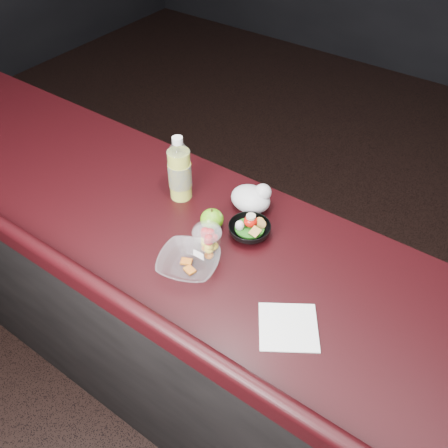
% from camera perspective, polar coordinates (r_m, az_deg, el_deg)
% --- Properties ---
extents(room_shell, '(8.00, 8.00, 8.00)m').
position_cam_1_polar(room_shell, '(0.97, -13.01, 22.10)').
color(room_shell, black).
rests_on(room_shell, ground).
extents(counter, '(4.06, 0.71, 1.02)m').
position_cam_1_polar(counter, '(2.00, -0.82, -12.65)').
color(counter, black).
rests_on(counter, ground).
extents(lemonade_bottle, '(0.08, 0.08, 0.25)m').
position_cam_1_polar(lemonade_bottle, '(1.73, -5.08, 5.86)').
color(lemonade_bottle, gold).
rests_on(lemonade_bottle, counter).
extents(fruit_cup, '(0.09, 0.09, 0.13)m').
position_cam_1_polar(fruit_cup, '(1.52, -1.93, -1.98)').
color(fruit_cup, white).
rests_on(fruit_cup, counter).
extents(green_apple, '(0.08, 0.08, 0.08)m').
position_cam_1_polar(green_apple, '(1.64, -1.39, 0.53)').
color(green_apple, '#3A890F').
rests_on(green_apple, counter).
extents(plastic_bag, '(0.14, 0.12, 0.10)m').
position_cam_1_polar(plastic_bag, '(1.71, 3.23, 2.98)').
color(plastic_bag, silver).
rests_on(plastic_bag, counter).
extents(snack_bowl, '(0.16, 0.16, 0.08)m').
position_cam_1_polar(snack_bowl, '(1.62, 2.91, -0.59)').
color(snack_bowl, black).
rests_on(snack_bowl, counter).
extents(takeout_bowl, '(0.24, 0.24, 0.05)m').
position_cam_1_polar(takeout_bowl, '(1.52, -4.05, -4.44)').
color(takeout_bowl, silver).
rests_on(takeout_bowl, counter).
extents(paper_napkin, '(0.22, 0.22, 0.00)m').
position_cam_1_polar(paper_napkin, '(1.41, 7.36, -11.59)').
color(paper_napkin, white).
rests_on(paper_napkin, counter).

